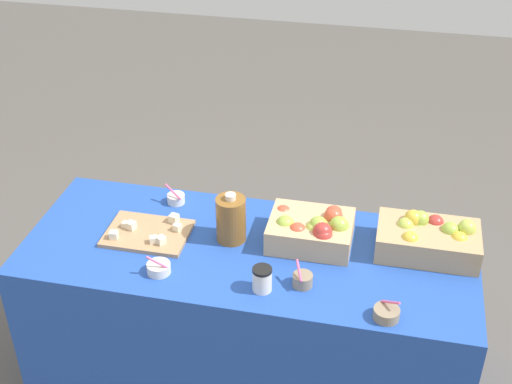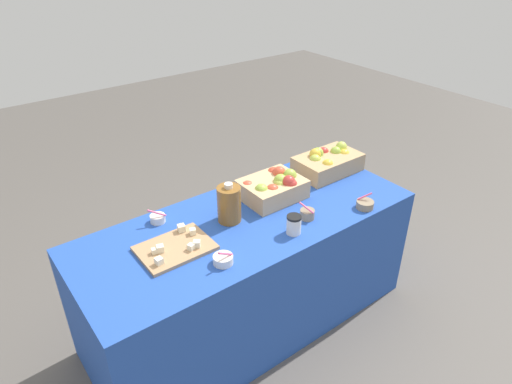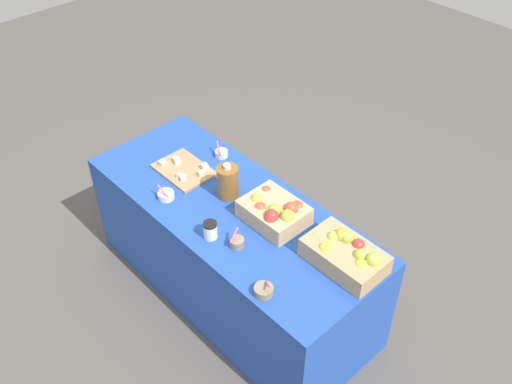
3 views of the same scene
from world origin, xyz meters
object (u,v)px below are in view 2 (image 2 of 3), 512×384
Objects in this scene: cider_jug at (229,204)px; sample_bowl_mid at (365,204)px; apple_crate_left at (328,162)px; apple_crate_middle at (274,187)px; cutting_board_front at (175,247)px; sample_bowl_far at (158,218)px; sample_bowl_near at (307,214)px; sample_bowl_extra at (223,259)px; coffee_cup at (294,225)px.

sample_bowl_mid is at bearing -27.77° from cider_jug.
apple_crate_left is at bearing 6.09° from cider_jug.
apple_crate_left is at bearing 5.18° from apple_crate_middle.
cutting_board_front is 0.27m from sample_bowl_far.
sample_bowl_near is at bearing -34.48° from sample_bowl_far.
sample_bowl_extra is (0.09, -0.50, -0.00)m from sample_bowl_far.
sample_bowl_mid is at bearing -107.95° from apple_crate_left.
sample_bowl_mid is 1.15m from sample_bowl_far.
apple_crate_middle is 0.52m from sample_bowl_mid.
apple_crate_left is at bearing 34.50° from sample_bowl_near.
cider_jug reaches higher than coffee_cup.
sample_bowl_far and sample_bowl_extra have the same top height.
sample_bowl_far is at bearing 165.26° from apple_crate_middle.
sample_bowl_extra is 0.37m from cider_jug.
apple_crate_left is 1.11m from sample_bowl_extra.
sample_bowl_near is 0.43m from cider_jug.
apple_crate_left reaches higher than sample_bowl_near.
apple_crate_left reaches higher than coffee_cup.
sample_bowl_near is at bearing 4.39° from sample_bowl_extra.
sample_bowl_mid reaches higher than cutting_board_front.
sample_bowl_near is (-0.47, -0.33, -0.04)m from apple_crate_left.
coffee_cup reaches higher than sample_bowl_mid.
cutting_board_front is at bearing 119.02° from sample_bowl_extra.
apple_crate_middle is at bearing 7.71° from cutting_board_front.
sample_bowl_near reaches higher than sample_bowl_extra.
cider_jug reaches higher than sample_bowl_extra.
cutting_board_front is 0.61m from coffee_cup.
apple_crate_left is 0.73m from coffee_cup.
sample_bowl_mid is at bearing -49.85° from apple_crate_middle.
cutting_board_front is 3.71× the size of sample_bowl_extra.
apple_crate_left is at bearing -6.47° from sample_bowl_far.
sample_bowl_near is (0.70, -0.19, 0.02)m from cutting_board_front.
sample_bowl_mid is at bearing -29.95° from sample_bowl_far.
sample_bowl_far is at bearing 150.05° from sample_bowl_mid.
apple_crate_left reaches higher than cutting_board_front.
apple_crate_middle reaches higher than cutting_board_front.
sample_bowl_far is 0.39m from cider_jug.
coffee_cup reaches higher than cutting_board_front.
apple_crate_middle is at bearing 130.15° from sample_bowl_mid.
sample_bowl_mid is 0.77m from cider_jug.
sample_bowl_near is 1.02× the size of sample_bowl_mid.
coffee_cup is at bearing -148.31° from apple_crate_left.
sample_bowl_extra is (-0.57, -0.33, -0.05)m from apple_crate_middle.
apple_crate_left is 4.35× the size of sample_bowl_extra.
sample_bowl_mid is 0.48m from coffee_cup.
apple_crate_middle is 0.66m from sample_bowl_extra.
apple_crate_left is 1.20× the size of apple_crate_middle.
sample_bowl_near is 0.80m from sample_bowl_far.
sample_bowl_extra is 0.43m from coffee_cup.
sample_bowl_near is (0.01, -0.28, -0.04)m from apple_crate_middle.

